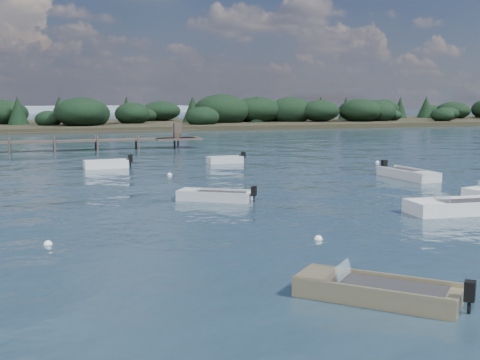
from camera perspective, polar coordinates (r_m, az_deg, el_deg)
name	(u,v)px	position (r m, az deg, el deg)	size (l,w,h in m)	color
ground	(125,141)	(77.31, -10.88, 3.62)	(400.00, 400.00, 0.00)	#152633
dinghy_mid_white_a	(462,209)	(30.31, 20.32, -2.61)	(5.75, 2.52, 1.33)	silver
dinghy_near_olive	(376,294)	(16.83, 12.77, -10.51)	(4.09, 4.17, 1.12)	#70674A
tender_far_grey_b	(225,161)	(50.25, -1.43, 1.79)	(3.34, 1.38, 1.13)	#B3B8BA
dinghy_extra_b	(408,176)	(42.21, 15.62, 0.39)	(1.75, 5.43, 1.26)	#B3B8BA
tender_far_white	(106,166)	(47.70, -12.57, 1.31)	(3.73, 1.46, 1.27)	silver
dinghy_mid_grey	(215,198)	(31.92, -2.43, -1.68)	(4.03, 3.34, 1.06)	#B3B8BA
buoy_c	(48,245)	(23.44, -17.75, -5.86)	(0.32, 0.32, 0.32)	white
buoy_e	(170,175)	(42.72, -6.69, 0.47)	(0.32, 0.32, 0.32)	white
buoy_extra_a	(377,163)	(52.03, 12.90, 1.63)	(0.32, 0.32, 0.32)	white
buoy_extra_b	(318,239)	(23.36, 7.44, -5.60)	(0.32, 0.32, 0.32)	white
far_headland	(220,115)	(121.85, -1.94, 6.13)	(190.00, 40.00, 5.80)	black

